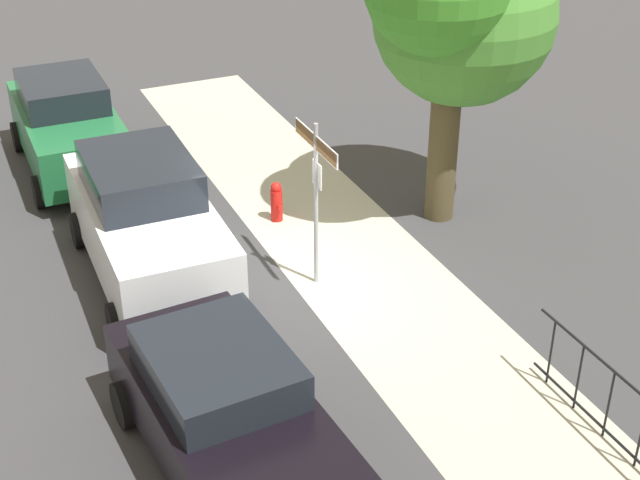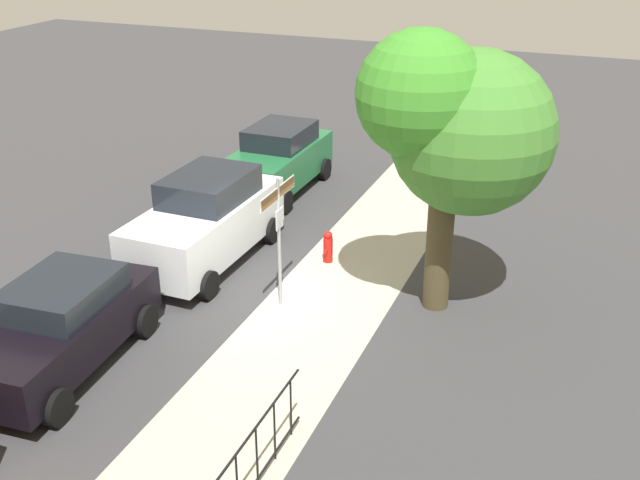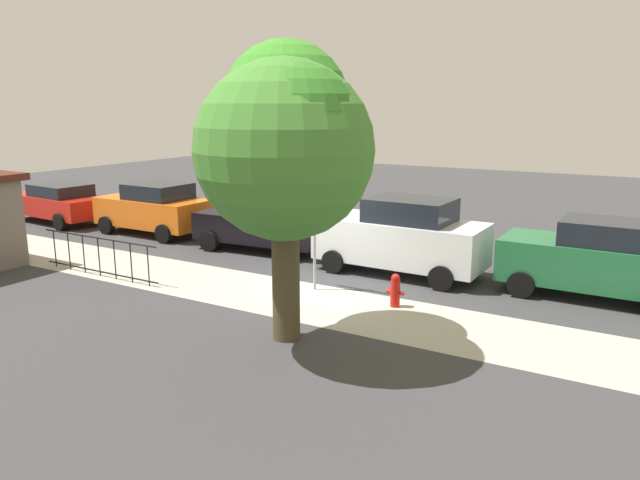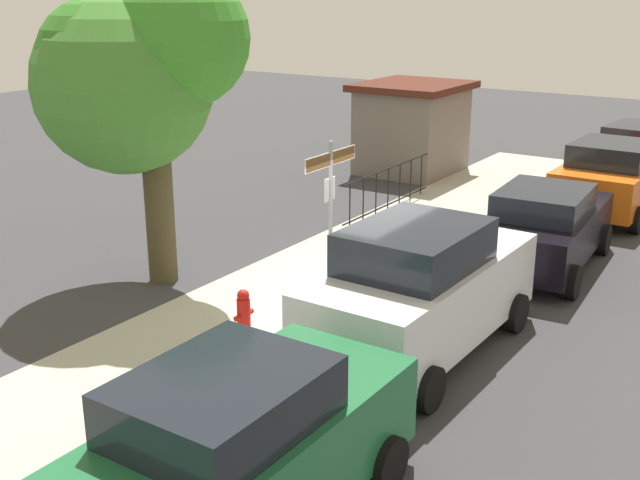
# 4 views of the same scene
# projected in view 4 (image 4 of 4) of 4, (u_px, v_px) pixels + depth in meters

# --- Properties ---
(ground_plane) EXTENTS (60.00, 60.00, 0.00)m
(ground_plane) POSITION_uv_depth(u_px,v_px,m) (348.00, 299.00, 14.35)
(ground_plane) COLOR #38383A
(sidewalk_strip) EXTENTS (24.00, 2.60, 0.00)m
(sidewalk_strip) POSITION_uv_depth(u_px,v_px,m) (345.00, 256.00, 16.62)
(sidewalk_strip) COLOR #B0AE9B
(sidewalk_strip) RESTS_ON ground_plane
(street_sign) EXTENTS (1.58, 0.07, 2.84)m
(street_sign) POSITION_uv_depth(u_px,v_px,m) (331.00, 188.00, 13.97)
(street_sign) COLOR #9EA0A5
(street_sign) RESTS_ON ground_plane
(shade_tree) EXTENTS (3.40, 3.75, 5.75)m
(shade_tree) POSITION_uv_depth(u_px,v_px,m) (134.00, 70.00, 13.99)
(shade_tree) COLOR #483E26
(shade_tree) RESTS_ON ground_plane
(car_green) EXTENTS (4.24, 2.02, 1.90)m
(car_green) POSITION_uv_depth(u_px,v_px,m) (239.00, 451.00, 7.99)
(car_green) COLOR #1F6739
(car_green) RESTS_ON ground_plane
(car_white) EXTENTS (4.59, 2.14, 2.09)m
(car_white) POSITION_uv_depth(u_px,v_px,m) (421.00, 289.00, 11.96)
(car_white) COLOR white
(car_white) RESTS_ON ground_plane
(car_black) EXTENTS (4.31, 2.26, 1.67)m
(car_black) POSITION_uv_depth(u_px,v_px,m) (544.00, 227.00, 15.67)
(car_black) COLOR black
(car_black) RESTS_ON ground_plane
(car_orange) EXTENTS (4.19, 2.20, 1.82)m
(car_orange) POSITION_uv_depth(u_px,v_px,m) (612.00, 177.00, 19.42)
(car_orange) COLOR orange
(car_orange) RESTS_ON ground_plane
(car_red) EXTENTS (4.58, 2.32, 1.52)m
(car_red) POSITION_uv_depth(u_px,v_px,m) (640.00, 148.00, 23.46)
(car_red) COLOR red
(car_red) RESTS_ON ground_plane
(iron_fence) EXTENTS (4.29, 0.04, 1.07)m
(iron_fence) POSITION_uv_depth(u_px,v_px,m) (388.00, 188.00, 19.87)
(iron_fence) COLOR black
(iron_fence) RESTS_ON ground_plane
(utility_shed) EXTENTS (3.25, 2.87, 2.65)m
(utility_shed) POSITION_uv_depth(u_px,v_px,m) (412.00, 127.00, 23.71)
(utility_shed) COLOR slate
(utility_shed) RESTS_ON ground_plane
(fire_hydrant) EXTENTS (0.42, 0.22, 0.78)m
(fire_hydrant) POSITION_uv_depth(u_px,v_px,m) (244.00, 312.00, 12.78)
(fire_hydrant) COLOR red
(fire_hydrant) RESTS_ON ground_plane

